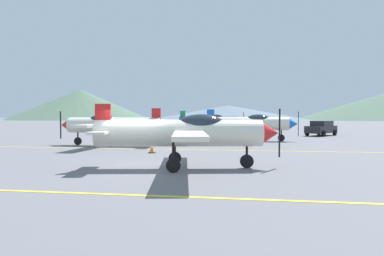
{
  "coord_description": "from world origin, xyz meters",
  "views": [
    {
      "loc": [
        4.65,
        -14.49,
        2.3
      ],
      "look_at": [
        0.26,
        14.0,
        1.2
      ],
      "focal_mm": 33.02,
      "sensor_mm": 36.0,
      "label": 1
    }
  ],
  "objects_px": {
    "airplane_near": "(186,132)",
    "airplane_mid": "(110,125)",
    "car_sedan": "(321,128)",
    "airplane_far": "(251,123)",
    "airplane_back": "(210,121)",
    "traffic_cone_front": "(152,148)"
  },
  "relations": [
    {
      "from": "airplane_near",
      "to": "airplane_mid",
      "type": "height_order",
      "value": "same"
    },
    {
      "from": "traffic_cone_front",
      "to": "car_sedan",
      "type": "bearing_deg",
      "value": 54.99
    },
    {
      "from": "airplane_mid",
      "to": "airplane_far",
      "type": "bearing_deg",
      "value": 31.25
    },
    {
      "from": "traffic_cone_front",
      "to": "airplane_near",
      "type": "bearing_deg",
      "value": -61.51
    },
    {
      "from": "airplane_near",
      "to": "airplane_mid",
      "type": "distance_m",
      "value": 12.55
    },
    {
      "from": "airplane_back",
      "to": "traffic_cone_front",
      "type": "bearing_deg",
      "value": -93.47
    },
    {
      "from": "airplane_near",
      "to": "traffic_cone_front",
      "type": "relative_size",
      "value": 15.63
    },
    {
      "from": "airplane_mid",
      "to": "car_sedan",
      "type": "distance_m",
      "value": 23.46
    },
    {
      "from": "airplane_mid",
      "to": "traffic_cone_front",
      "type": "xyz_separation_m",
      "value": [
        4.4,
        -4.48,
        -1.27
      ]
    },
    {
      "from": "car_sedan",
      "to": "airplane_far",
      "type": "bearing_deg",
      "value": -131.42
    },
    {
      "from": "car_sedan",
      "to": "airplane_near",
      "type": "bearing_deg",
      "value": -112.88
    },
    {
      "from": "airplane_far",
      "to": "car_sedan",
      "type": "xyz_separation_m",
      "value": [
        7.66,
        8.69,
        -0.71
      ]
    },
    {
      "from": "airplane_back",
      "to": "airplane_near",
      "type": "bearing_deg",
      "value": -86.38
    },
    {
      "from": "airplane_back",
      "to": "car_sedan",
      "type": "height_order",
      "value": "airplane_back"
    },
    {
      "from": "airplane_far",
      "to": "traffic_cone_front",
      "type": "bearing_deg",
      "value": -118.98
    },
    {
      "from": "airplane_near",
      "to": "airplane_back",
      "type": "relative_size",
      "value": 1.0
    },
    {
      "from": "airplane_near",
      "to": "airplane_mid",
      "type": "bearing_deg",
      "value": 126.43
    },
    {
      "from": "airplane_back",
      "to": "car_sedan",
      "type": "relative_size",
      "value": 2.03
    },
    {
      "from": "car_sedan",
      "to": "traffic_cone_front",
      "type": "height_order",
      "value": "car_sedan"
    },
    {
      "from": "airplane_near",
      "to": "airplane_far",
      "type": "xyz_separation_m",
      "value": [
        2.92,
        16.39,
        0.0
      ]
    },
    {
      "from": "airplane_far",
      "to": "airplane_back",
      "type": "relative_size",
      "value": 1.0
    },
    {
      "from": "traffic_cone_front",
      "to": "airplane_mid",
      "type": "bearing_deg",
      "value": 134.5
    }
  ]
}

